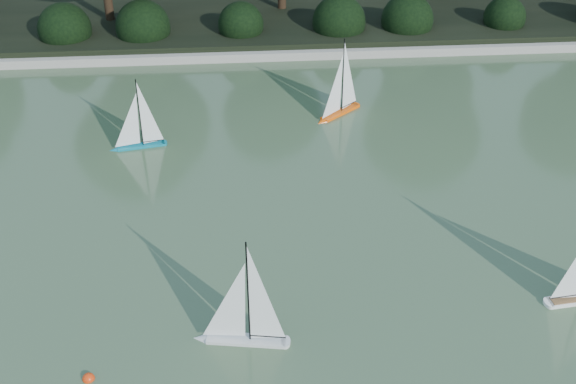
{
  "coord_description": "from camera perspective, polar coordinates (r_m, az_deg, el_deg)",
  "views": [
    {
      "loc": [
        -0.17,
        -5.48,
        5.98
      ],
      "look_at": [
        0.47,
        2.65,
        0.7
      ],
      "focal_mm": 45.0,
      "sensor_mm": 36.0,
      "label": 1
    }
  ],
  "objects": [
    {
      "name": "sailboat_white_a",
      "position": [
        8.37,
        -3.96,
        -10.46
      ],
      "size": [
        1.15,
        0.36,
        1.56
      ],
      "color": "silver",
      "rests_on": "ground"
    },
    {
      "name": "shrub_hedge",
      "position": [
        16.35,
        -3.7,
        13.07
      ],
      "size": [
        29.1,
        1.1,
        1.1
      ],
      "color": "black",
      "rests_on": "ground"
    },
    {
      "name": "sailboat_teal",
      "position": [
        12.37,
        -11.96,
        4.31
      ],
      "size": [
        0.98,
        0.32,
        1.33
      ],
      "color": "#0D7588",
      "rests_on": "ground"
    },
    {
      "name": "sailboat_orange",
      "position": [
        13.2,
        3.94,
        7.03
      ],
      "size": [
        0.93,
        0.83,
        1.51
      ],
      "color": "#FD5708",
      "rests_on": "ground"
    },
    {
      "name": "ground",
      "position": [
        8.12,
        -1.88,
        -14.59
      ],
      "size": [
        80.0,
        80.0,
        0.0
      ],
      "primitive_type": "plane",
      "color": "#324228",
      "rests_on": "ground"
    },
    {
      "name": "race_buoy",
      "position": [
        8.41,
        -15.48,
        -14.04
      ],
      "size": [
        0.14,
        0.14,
        0.14
      ],
      "primitive_type": "sphere",
      "color": "red",
      "rests_on": "ground"
    },
    {
      "name": "pond_coping",
      "position": [
        15.64,
        -3.57,
        10.71
      ],
      "size": [
        40.0,
        0.35,
        0.18
      ],
      "primitive_type": "cube",
      "color": "gray",
      "rests_on": "ground"
    }
  ]
}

